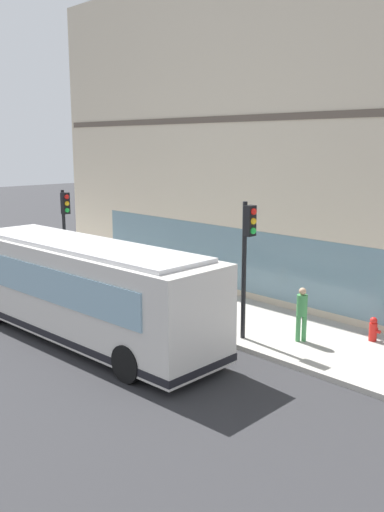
# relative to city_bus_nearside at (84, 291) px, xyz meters

# --- Properties ---
(ground) EXTENTS (120.00, 120.00, 0.00)m
(ground) POSITION_rel_city_bus_nearside_xyz_m (0.14, 0.17, -1.55)
(ground) COLOR #2D2D30
(sidewalk_curb) EXTENTS (4.08, 40.00, 0.15)m
(sidewalk_curb) POSITION_rel_city_bus_nearside_xyz_m (4.78, 0.17, -1.48)
(sidewalk_curb) COLOR #B2ADA3
(sidewalk_curb) RESTS_ON ground
(building_corner) EXTENTS (9.08, 22.27, 12.53)m
(building_corner) POSITION_rel_city_bus_nearside_xyz_m (11.33, 0.17, 4.70)
(building_corner) COLOR beige
(building_corner) RESTS_ON ground
(city_bus_nearside) EXTENTS (3.05, 10.16, 3.07)m
(city_bus_nearside) POSITION_rel_city_bus_nearside_xyz_m (0.00, 0.00, 0.00)
(city_bus_nearside) COLOR silver
(city_bus_nearside) RESTS_ON ground
(traffic_light_near_corner) EXTENTS (0.32, 0.49, 4.18)m
(traffic_light_near_corner) POSITION_rel_city_bus_nearside_xyz_m (3.33, -3.70, 1.51)
(traffic_light_near_corner) COLOR black
(traffic_light_near_corner) RESTS_ON sidewalk_curb
(traffic_light_down_block) EXTENTS (0.32, 0.49, 3.92)m
(traffic_light_down_block) POSITION_rel_city_bus_nearside_xyz_m (3.29, 6.43, 1.33)
(traffic_light_down_block) COLOR black
(traffic_light_down_block) RESTS_ON sidewalk_curb
(fire_hydrant) EXTENTS (0.35, 0.35, 0.74)m
(fire_hydrant) POSITION_rel_city_bus_nearside_xyz_m (5.98, -6.46, -1.04)
(fire_hydrant) COLOR red
(fire_hydrant) RESTS_ON sidewalk_curb
(pedestrian_near_building_entrance) EXTENTS (0.32, 0.32, 1.77)m
(pedestrian_near_building_entrance) POSITION_rel_city_bus_nearside_xyz_m (3.37, 4.05, -0.38)
(pedestrian_near_building_entrance) COLOR #3359A5
(pedestrian_near_building_entrance) RESTS_ON sidewalk_curb
(pedestrian_near_hydrant) EXTENTS (0.32, 0.32, 1.56)m
(pedestrian_near_hydrant) POSITION_rel_city_bus_nearside_xyz_m (3.74, -0.12, -0.51)
(pedestrian_near_hydrant) COLOR gold
(pedestrian_near_hydrant) RESTS_ON sidewalk_curb
(pedestrian_by_light_pole) EXTENTS (0.32, 0.32, 1.66)m
(pedestrian_by_light_pole) POSITION_rel_city_bus_nearside_xyz_m (4.36, -4.98, -0.45)
(pedestrian_by_light_pole) COLOR #3F8C4C
(pedestrian_by_light_pole) RESTS_ON sidewalk_curb
(pedestrian_walking_along_curb) EXTENTS (0.32, 0.32, 1.56)m
(pedestrian_walking_along_curb) POSITION_rel_city_bus_nearside_xyz_m (3.74, 2.31, -0.52)
(pedestrian_walking_along_curb) COLOR silver
(pedestrian_walking_along_curb) RESTS_ON sidewalk_curb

